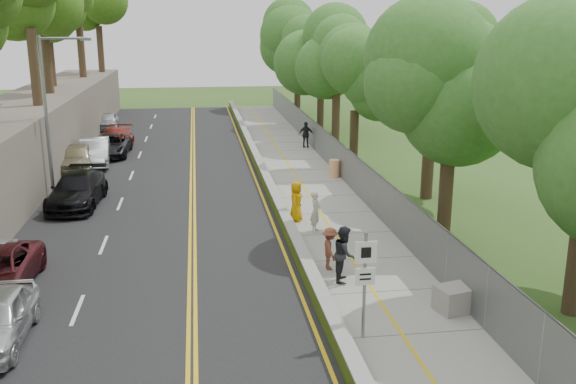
{
  "coord_description": "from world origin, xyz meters",
  "views": [
    {
      "loc": [
        -3.34,
        -18.86,
        8.63
      ],
      "look_at": [
        0.5,
        8.0,
        1.4
      ],
      "focal_mm": 40.0,
      "sensor_mm": 36.0,
      "label": 1
    }
  ],
  "objects_px": {
    "streetlight": "(50,105)",
    "person_far": "(306,135)",
    "concrete_block": "(456,299)",
    "painter_0": "(296,201)",
    "construction_barrel": "(334,168)",
    "signpost": "(365,274)"
  },
  "relations": [
    {
      "from": "painter_0",
      "to": "person_far",
      "type": "height_order",
      "value": "person_far"
    },
    {
      "from": "person_far",
      "to": "streetlight",
      "type": "bearing_deg",
      "value": 50.66
    },
    {
      "from": "signpost",
      "to": "concrete_block",
      "type": "height_order",
      "value": "signpost"
    },
    {
      "from": "streetlight",
      "to": "painter_0",
      "type": "relative_size",
      "value": 4.47
    },
    {
      "from": "concrete_block",
      "to": "person_far",
      "type": "xyz_separation_m",
      "value": [
        -0.1,
        26.61,
        0.52
      ]
    },
    {
      "from": "streetlight",
      "to": "signpost",
      "type": "xyz_separation_m",
      "value": [
        11.51,
        -17.02,
        -2.68
      ]
    },
    {
      "from": "construction_barrel",
      "to": "painter_0",
      "type": "relative_size",
      "value": 0.55
    },
    {
      "from": "concrete_block",
      "to": "painter_0",
      "type": "relative_size",
      "value": 0.65
    },
    {
      "from": "construction_barrel",
      "to": "streetlight",
      "type": "bearing_deg",
      "value": -172.28
    },
    {
      "from": "construction_barrel",
      "to": "painter_0",
      "type": "height_order",
      "value": "painter_0"
    },
    {
      "from": "streetlight",
      "to": "concrete_block",
      "type": "height_order",
      "value": "streetlight"
    },
    {
      "from": "signpost",
      "to": "painter_0",
      "type": "bearing_deg",
      "value": 90.94
    },
    {
      "from": "signpost",
      "to": "painter_0",
      "type": "height_order",
      "value": "signpost"
    },
    {
      "from": "concrete_block",
      "to": "signpost",
      "type": "bearing_deg",
      "value": -157.89
    },
    {
      "from": "streetlight",
      "to": "painter_0",
      "type": "xyz_separation_m",
      "value": [
        11.33,
        -5.95,
        -3.7
      ]
    },
    {
      "from": "streetlight",
      "to": "person_far",
      "type": "xyz_separation_m",
      "value": [
        14.66,
        10.92,
        -3.68
      ]
    },
    {
      "from": "signpost",
      "to": "person_far",
      "type": "height_order",
      "value": "signpost"
    },
    {
      "from": "streetlight",
      "to": "signpost",
      "type": "distance_m",
      "value": 20.72
    },
    {
      "from": "streetlight",
      "to": "construction_barrel",
      "type": "height_order",
      "value": "streetlight"
    },
    {
      "from": "signpost",
      "to": "person_far",
      "type": "bearing_deg",
      "value": 83.57
    },
    {
      "from": "painter_0",
      "to": "construction_barrel",
      "type": "bearing_deg",
      "value": -1.54
    },
    {
      "from": "streetlight",
      "to": "person_far",
      "type": "distance_m",
      "value": 18.65
    }
  ]
}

